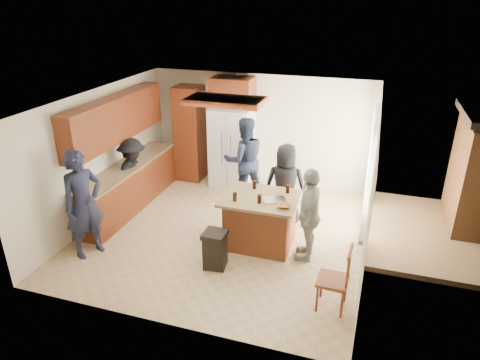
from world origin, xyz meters
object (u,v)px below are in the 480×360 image
(person_front_left, at_px, (84,204))
(kitchen_island, at_px, (260,221))
(refrigerator, at_px, (232,148))
(person_counter, at_px, (134,174))
(person_side_right, at_px, (309,214))
(trash_bin, at_px, (215,249))
(spindle_chair, at_px, (334,281))
(person_behind_left, at_px, (244,160))
(person_behind_right, at_px, (285,185))

(person_front_left, distance_m, kitchen_island, 2.96)
(person_front_left, height_order, refrigerator, person_front_left)
(person_counter, bearing_deg, person_front_left, -171.96)
(refrigerator, xyz_separation_m, kitchen_island, (1.30, -2.31, -0.43))
(person_front_left, height_order, person_side_right, person_front_left)
(trash_bin, bearing_deg, person_side_right, 27.90)
(refrigerator, bearing_deg, spindle_chair, -52.97)
(person_behind_left, height_order, person_counter, person_behind_left)
(person_side_right, relative_size, kitchen_island, 1.26)
(person_side_right, xyz_separation_m, kitchen_island, (-0.85, 0.13, -0.33))
(kitchen_island, relative_size, spindle_chair, 1.29)
(person_behind_right, xyz_separation_m, kitchen_island, (-0.24, -0.89, -0.33))
(person_behind_left, xyz_separation_m, trash_bin, (0.28, -2.50, -0.59))
(person_counter, bearing_deg, person_behind_right, -79.96)
(person_counter, relative_size, trash_bin, 2.37)
(person_behind_left, distance_m, refrigerator, 0.83)
(kitchen_island, bearing_deg, person_behind_left, 115.91)
(person_front_left, relative_size, kitchen_island, 1.46)
(trash_bin, bearing_deg, spindle_chair, -12.58)
(person_side_right, bearing_deg, person_behind_right, -150.84)
(person_behind_left, relative_size, refrigerator, 1.01)
(refrigerator, bearing_deg, person_side_right, -48.58)
(refrigerator, bearing_deg, person_behind_right, -42.64)
(person_behind_left, distance_m, person_counter, 2.27)
(refrigerator, bearing_deg, person_front_left, -112.05)
(person_counter, height_order, kitchen_island, person_counter)
(trash_bin, height_order, spindle_chair, spindle_chair)
(person_behind_left, height_order, spindle_chair, person_behind_left)
(spindle_chair, bearing_deg, trash_bin, 167.42)
(trash_bin, bearing_deg, person_behind_right, 66.75)
(person_counter, height_order, spindle_chair, person_counter)
(refrigerator, height_order, kitchen_island, refrigerator)
(person_counter, height_order, trash_bin, person_counter)
(person_behind_left, bearing_deg, spindle_chair, 96.35)
(kitchen_island, xyz_separation_m, spindle_chair, (1.41, -1.29, -0.02))
(trash_bin, bearing_deg, kitchen_island, 58.98)
(person_front_left, height_order, person_behind_left, person_front_left)
(person_side_right, bearing_deg, spindle_chair, 24.00)
(kitchen_island, distance_m, trash_bin, 1.01)
(person_counter, relative_size, kitchen_island, 1.17)
(person_counter, bearing_deg, person_behind_left, -57.93)
(person_behind_right, relative_size, person_counter, 1.07)
(trash_bin, distance_m, spindle_chair, 1.98)
(person_behind_right, distance_m, person_side_right, 1.20)
(person_side_right, relative_size, spindle_chair, 1.62)
(person_behind_left, relative_size, trash_bin, 2.88)
(refrigerator, relative_size, trash_bin, 2.86)
(person_side_right, height_order, kitchen_island, person_side_right)
(person_behind_left, xyz_separation_m, person_counter, (-2.01, -1.06, -0.16))
(person_behind_left, bearing_deg, kitchen_island, 85.22)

